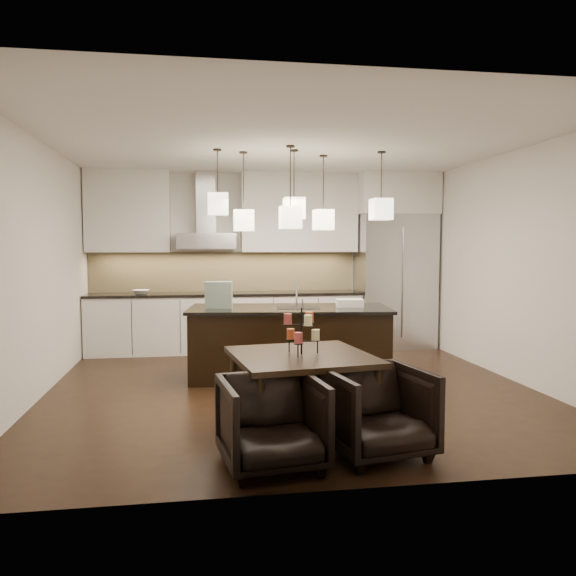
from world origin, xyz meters
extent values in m
cube|color=black|center=(0.00, 0.00, -0.01)|extent=(5.50, 5.50, 0.02)
cube|color=white|center=(0.00, 0.00, 2.81)|extent=(5.50, 5.50, 0.02)
cube|color=silver|center=(0.00, 2.76, 1.40)|extent=(5.50, 0.02, 2.80)
cube|color=silver|center=(0.00, -2.76, 1.40)|extent=(5.50, 0.02, 2.80)
cube|color=silver|center=(-2.76, 0.00, 1.40)|extent=(0.02, 5.50, 2.80)
cube|color=silver|center=(2.76, 0.00, 1.40)|extent=(0.02, 5.50, 2.80)
cube|color=#B7B7BA|center=(2.10, 2.38, 1.07)|extent=(1.20, 0.72, 2.15)
cube|color=silver|center=(2.10, 2.38, 2.47)|extent=(1.26, 0.72, 0.65)
cube|color=silver|center=(-0.62, 2.43, 0.44)|extent=(4.21, 0.62, 0.88)
cube|color=black|center=(-0.62, 2.43, 0.90)|extent=(4.21, 0.66, 0.04)
cube|color=tan|center=(-0.62, 2.73, 1.24)|extent=(4.21, 0.02, 0.63)
cube|color=silver|center=(-2.10, 2.57, 2.17)|extent=(1.25, 0.35, 1.25)
cube|color=silver|center=(0.55, 2.57, 2.17)|extent=(1.85, 0.35, 1.25)
cube|color=#B7B7BA|center=(-0.93, 2.48, 1.72)|extent=(0.90, 0.52, 0.24)
cube|color=#B7B7BA|center=(-0.93, 2.59, 2.32)|extent=(0.30, 0.28, 0.96)
imported|color=silver|center=(-1.91, 2.38, 0.95)|extent=(0.27, 0.27, 0.06)
cube|color=black|center=(0.07, 0.53, 0.42)|extent=(2.50, 1.25, 0.85)
cube|color=black|center=(0.07, 0.53, 0.86)|extent=(2.59, 1.33, 0.04)
cube|color=#1C452C|center=(-0.80, 0.57, 1.05)|extent=(0.35, 0.21, 0.33)
cube|color=silver|center=(0.83, 0.47, 0.93)|extent=(0.35, 0.27, 0.10)
cylinder|color=#F0EBA6|center=(-0.02, -1.52, 0.86)|extent=(0.08, 0.08, 0.09)
cylinder|color=#C44E23|center=(-0.23, -1.43, 0.86)|extent=(0.08, 0.08, 0.09)
cylinder|color=#B24142|center=(-0.20, -1.65, 0.86)|extent=(0.08, 0.08, 0.09)
cylinder|color=#C44E23|center=(-0.06, -1.44, 1.01)|extent=(0.08, 0.08, 0.09)
cylinder|color=#B24142|center=(-0.28, -1.53, 1.01)|extent=(0.08, 0.08, 0.09)
cylinder|color=#F0EBA6|center=(-0.12, -1.65, 1.01)|extent=(0.08, 0.08, 0.09)
imported|color=black|center=(-0.51, -2.29, 0.34)|extent=(0.82, 0.84, 0.68)
imported|color=black|center=(0.33, -2.17, 0.35)|extent=(0.88, 0.90, 0.70)
cube|color=beige|center=(-0.80, 0.52, 2.15)|extent=(0.24, 0.24, 0.26)
cube|color=beige|center=(-0.48, 0.66, 1.96)|extent=(0.24, 0.24, 0.26)
cube|color=beige|center=(0.11, 0.42, 2.10)|extent=(0.24, 0.24, 0.26)
cube|color=beige|center=(0.55, 0.76, 1.98)|extent=(0.24, 0.24, 0.26)
cube|color=beige|center=(1.19, 0.37, 2.10)|extent=(0.24, 0.24, 0.26)
cube|color=beige|center=(0.02, 0.15, 1.97)|extent=(0.24, 0.24, 0.26)
camera|label=1|loc=(-1.03, -6.32, 1.65)|focal=35.00mm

